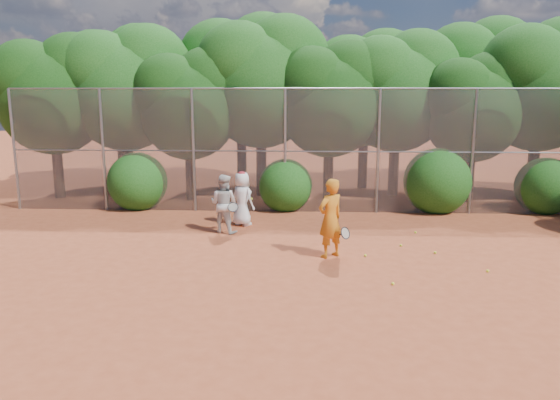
{
  "coord_description": "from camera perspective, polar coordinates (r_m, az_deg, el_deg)",
  "views": [
    {
      "loc": [
        -0.34,
        -11.62,
        3.99
      ],
      "look_at": [
        -1.0,
        2.5,
        1.1
      ],
      "focal_mm": 35.0,
      "sensor_mm": 36.0,
      "label": 1
    }
  ],
  "objects": [
    {
      "name": "ball_1",
      "position": [
        14.42,
        12.52,
        -4.65
      ],
      "size": [
        0.07,
        0.07,
        0.07
      ],
      "primitive_type": "sphere",
      "color": "yellow",
      "rests_on": "ground"
    },
    {
      "name": "bush_2",
      "position": [
        18.66,
        16.1,
        2.19
      ],
      "size": [
        2.2,
        2.2,
        2.2
      ],
      "primitive_type": "sphere",
      "color": "#164B12",
      "rests_on": "ground"
    },
    {
      "name": "tree_10",
      "position": [
        22.82,
        -3.96,
        13.12
      ],
      "size": [
        5.15,
        4.48,
        7.06
      ],
      "color": "black",
      "rests_on": "ground"
    },
    {
      "name": "fence_back",
      "position": [
        17.73,
        3.39,
        5.26
      ],
      "size": [
        20.05,
        0.09,
        4.03
      ],
      "color": "gray",
      "rests_on": "ground"
    },
    {
      "name": "tree_2",
      "position": [
        19.89,
        -9.4,
        10.23
      ],
      "size": [
        3.99,
        3.47,
        5.47
      ],
      "color": "black",
      "rests_on": "ground"
    },
    {
      "name": "tree_11",
      "position": [
        22.39,
        9.02,
        11.86
      ],
      "size": [
        4.64,
        4.03,
        6.35
      ],
      "color": "black",
      "rests_on": "ground"
    },
    {
      "name": "tree_7",
      "position": [
        21.94,
        25.72,
        11.19
      ],
      "size": [
        4.77,
        4.14,
        6.53
      ],
      "color": "black",
      "rests_on": "ground"
    },
    {
      "name": "bush_0",
      "position": [
        19.03,
        -14.68,
        2.13
      ],
      "size": [
        2.0,
        2.0,
        2.0
      ],
      "primitive_type": "sphere",
      "color": "#164B12",
      "rests_on": "ground"
    },
    {
      "name": "ball_5",
      "position": [
        15.8,
        13.97,
        -3.29
      ],
      "size": [
        0.07,
        0.07,
        0.07
      ],
      "primitive_type": "sphere",
      "color": "yellow",
      "rests_on": "ground"
    },
    {
      "name": "tree_5",
      "position": [
        20.94,
        12.26,
        11.45
      ],
      "size": [
        4.51,
        3.92,
        6.17
      ],
      "color": "black",
      "rests_on": "ground"
    },
    {
      "name": "tree_12",
      "position": [
        23.89,
        19.94,
        12.13
      ],
      "size": [
        5.02,
        4.37,
        6.88
      ],
      "color": "black",
      "rests_on": "ground"
    },
    {
      "name": "player_white",
      "position": [
        15.35,
        -5.9,
        -0.39
      ],
      "size": [
        0.97,
        0.87,
        1.66
      ],
      "rotation": [
        0.0,
        0.0,
        2.78
      ],
      "color": "silver",
      "rests_on": "ground"
    },
    {
      "name": "ball_0",
      "position": [
        14.01,
        15.9,
        -5.3
      ],
      "size": [
        0.07,
        0.07,
        0.07
      ],
      "primitive_type": "sphere",
      "color": "yellow",
      "rests_on": "ground"
    },
    {
      "name": "bush_1",
      "position": [
        18.19,
        0.56,
        1.77
      ],
      "size": [
        1.8,
        1.8,
        1.8
      ],
      "primitive_type": "sphere",
      "color": "#164B12",
      "rests_on": "ground"
    },
    {
      "name": "tree_6",
      "position": [
        20.52,
        19.63,
        9.44
      ],
      "size": [
        3.86,
        3.36,
        5.29
      ],
      "color": "black",
      "rests_on": "ground"
    },
    {
      "name": "player_yellow",
      "position": [
        13.06,
        5.29,
        -1.93
      ],
      "size": [
        0.92,
        0.79,
        1.91
      ],
      "rotation": [
        0.0,
        0.0,
        3.82
      ],
      "color": "orange",
      "rests_on": "ground"
    },
    {
      "name": "ball_4",
      "position": [
        13.41,
        8.9,
        -5.74
      ],
      "size": [
        0.07,
        0.07,
        0.07
      ],
      "primitive_type": "sphere",
      "color": "yellow",
      "rests_on": "ground"
    },
    {
      "name": "tree_4",
      "position": [
        19.88,
        5.35,
        10.83
      ],
      "size": [
        4.19,
        3.64,
        5.73
      ],
      "color": "black",
      "rests_on": "ground"
    },
    {
      "name": "ball_3",
      "position": [
        13.0,
        20.87,
        -6.94
      ],
      "size": [
        0.07,
        0.07,
        0.07
      ],
      "primitive_type": "sphere",
      "color": "yellow",
      "rests_on": "ground"
    },
    {
      "name": "ground",
      "position": [
        12.29,
        4.15,
        -7.42
      ],
      "size": [
        80.0,
        80.0,
        0.0
      ],
      "primitive_type": "plane",
      "color": "#9D4223",
      "rests_on": "ground"
    },
    {
      "name": "ball_2",
      "position": [
        11.64,
        11.71,
        -8.56
      ],
      "size": [
        0.07,
        0.07,
        0.07
      ],
      "primitive_type": "sphere",
      "color": "yellow",
      "rests_on": "ground"
    },
    {
      "name": "tree_9",
      "position": [
        23.71,
        -16.38,
        11.94
      ],
      "size": [
        4.83,
        4.2,
        6.62
      ],
      "color": "black",
      "rests_on": "ground"
    },
    {
      "name": "tree_3",
      "position": [
        20.53,
        -1.83,
        12.68
      ],
      "size": [
        4.89,
        4.26,
        6.7
      ],
      "color": "black",
      "rests_on": "ground"
    },
    {
      "name": "player_teen",
      "position": [
        16.13,
        -3.97,
        0.14
      ],
      "size": [
        0.93,
        0.86,
        1.62
      ],
      "rotation": [
        0.0,
        0.0,
        2.53
      ],
      "color": "white",
      "rests_on": "ground"
    },
    {
      "name": "tree_1",
      "position": [
        21.21,
        -15.78,
        11.6
      ],
      "size": [
        4.64,
        4.03,
        6.35
      ],
      "color": "black",
      "rests_on": "ground"
    },
    {
      "name": "tree_0",
      "position": [
        21.66,
        -22.58,
        10.53
      ],
      "size": [
        4.38,
        3.81,
        6.0
      ],
      "color": "black",
      "rests_on": "ground"
    },
    {
      "name": "bush_3",
      "position": [
        19.79,
        25.98,
        1.54
      ],
      "size": [
        1.9,
        1.9,
        1.9
      ],
      "primitive_type": "sphere",
      "color": "#164B12",
      "rests_on": "ground"
    }
  ]
}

